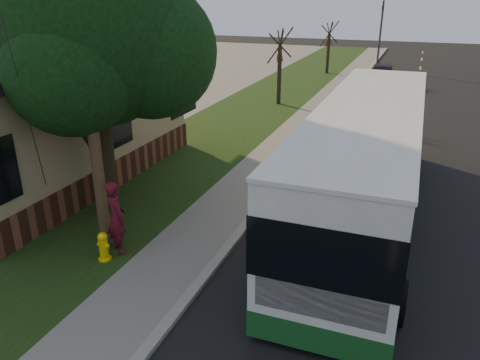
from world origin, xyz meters
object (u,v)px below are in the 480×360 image
at_px(utility_pole, 84,63).
at_px(skateboarder, 116,217).
at_px(fire_hydrant, 104,246).
at_px(traffic_signal, 381,30).
at_px(bare_tree_far, 328,48).
at_px(dumpster, 129,120).
at_px(leafy_tree, 95,32).
at_px(distant_car, 381,75).
at_px(transit_bus, 366,160).
at_px(bare_tree_near, 279,68).
at_px(skateboard_main, 116,237).

distance_m(utility_pole, skateboarder, 3.74).
bearing_deg(fire_hydrant, traffic_signal, 84.79).
relative_size(bare_tree_far, dumpster, 2.21).
xyz_separation_m(leafy_tree, traffic_signal, (4.67, 31.35, -2.00)).
bearing_deg(traffic_signal, distant_car, -82.52).
bearing_deg(skateboarder, transit_bus, -108.87).
distance_m(utility_pole, transit_bus, 7.80).
relative_size(utility_pole, transit_bus, 0.73).
distance_m(utility_pole, dumpster, 10.64).
xyz_separation_m(utility_pole, transit_bus, (6.23, 3.73, -2.84)).
bearing_deg(traffic_signal, skateboarder, -95.11).
distance_m(bare_tree_near, skateboarder, 17.59).
xyz_separation_m(utility_pole, skateboard_main, (0.37, -0.05, -4.50)).
xyz_separation_m(utility_pole, skateboarder, (0.81, -0.52, -3.61)).
distance_m(bare_tree_far, distant_car, 5.91).
distance_m(traffic_signal, skateboarder, 33.73).
relative_size(traffic_signal, distant_car, 1.23).
bearing_deg(leafy_tree, skateboarder, -52.44).
bearing_deg(skateboarder, traffic_signal, -62.07).
relative_size(transit_bus, dumpster, 6.83).
xyz_separation_m(leafy_tree, transit_bus, (7.10, 2.08, -3.37)).
xyz_separation_m(transit_bus, skateboard_main, (-5.86, -3.78, -1.66)).
xyz_separation_m(bare_tree_far, skateboard_main, (0.06, -29.05, -1.87)).
xyz_separation_m(traffic_signal, skateboard_main, (-3.44, -33.05, -3.03)).
distance_m(traffic_signal, dumpster, 26.00).
relative_size(fire_hydrant, bare_tree_near, 0.17).
distance_m(fire_hydrant, utility_pole, 4.37).
relative_size(utility_pole, traffic_signal, 1.65).
xyz_separation_m(transit_bus, dumpster, (-11.08, 4.88, -1.09)).
distance_m(utility_pole, skateboard_main, 4.51).
relative_size(skateboarder, dumpster, 1.04).
relative_size(utility_pole, skateboarder, 4.79).
xyz_separation_m(skateboarder, dumpster, (-5.66, 9.13, -0.31)).
distance_m(traffic_signal, transit_bus, 29.40).
distance_m(bare_tree_far, skateboarder, 29.54).
bearing_deg(leafy_tree, distant_car, 76.56).
xyz_separation_m(traffic_signal, dumpster, (-8.66, -24.39, -2.46)).
height_order(utility_pole, leafy_tree, utility_pole).
distance_m(fire_hydrant, traffic_signal, 34.25).
bearing_deg(transit_bus, dumpster, 156.24).
bearing_deg(leafy_tree, skateboard_main, -54.14).
distance_m(utility_pole, bare_tree_near, 17.19).
height_order(skateboard_main, dumpster, dumpster).
relative_size(fire_hydrant, traffic_signal, 0.13).
xyz_separation_m(utility_pole, leafy_tree, (-0.87, 1.66, 0.54)).
distance_m(fire_hydrant, distant_car, 26.70).
bearing_deg(leafy_tree, transit_bus, 16.33).
height_order(traffic_signal, skateboard_main, traffic_signal).
bearing_deg(distant_car, leafy_tree, -106.41).
bearing_deg(leafy_tree, dumpster, 119.82).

